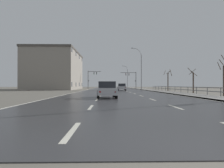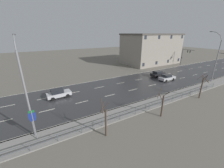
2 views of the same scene
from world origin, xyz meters
name	(u,v)px [view 2 (image 2 of 2)]	position (x,y,z in m)	size (l,w,h in m)	color
ground_plane	(181,74)	(0.00, 48.00, -0.06)	(160.00, 160.00, 0.12)	#666056
road_asphalt_strip	(205,69)	(0.00, 60.00, 0.01)	(14.00, 120.00, 0.03)	#303033
guardrail	(149,106)	(9.85, 26.13, 0.71)	(0.07, 36.60, 1.00)	#515459
street_lamp_foreground	(26,92)	(7.47, 11.05, 5.36)	(2.24, 0.24, 10.89)	slate
street_lamp_midground	(216,59)	(7.41, 48.31, 5.51)	(2.87, 0.24, 11.33)	slate
highway_sign	(33,122)	(8.39, 11.17, 2.34)	(0.09, 0.68, 3.64)	slate
traffic_signal_left	(185,54)	(-6.87, 58.66, 4.00)	(4.32, 0.36, 5.87)	#38383A
car_distant	(158,74)	(-1.76, 40.46, 0.80)	(1.85, 4.11, 1.57)	black
car_near_right	(167,77)	(1.67, 39.86, 0.80)	(1.88, 4.12, 1.57)	#B7B7BC
car_far_left	(59,93)	(-1.54, 15.24, 0.80)	(2.02, 4.19, 1.57)	#B7B7BC
brick_building	(151,49)	(-16.34, 51.64, 5.41)	(12.64, 20.30, 10.79)	gray
bare_tree_near	(105,121)	(11.51, 17.92, 1.95)	(0.92, 1.15, 4.59)	#423328
bare_tree_mid	(162,105)	(11.88, 26.39, 1.83)	(1.41, 1.48, 4.01)	#423328
bare_tree_far	(202,86)	(11.27, 36.86, 2.25)	(1.87, 2.06, 4.50)	#423328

